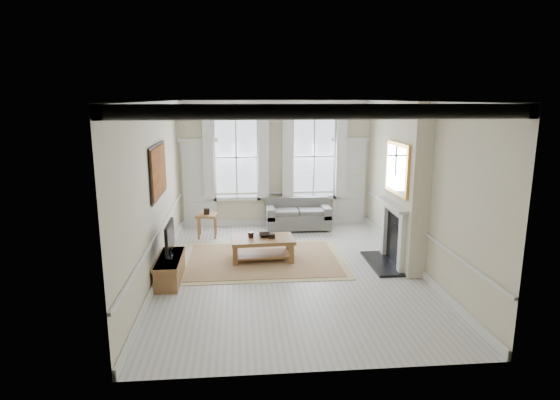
{
  "coord_description": "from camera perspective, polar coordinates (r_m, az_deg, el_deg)",
  "views": [
    {
      "loc": [
        -0.98,
        -8.95,
        3.46
      ],
      "look_at": [
        -0.09,
        1.07,
        1.25
      ],
      "focal_mm": 30.0,
      "sensor_mm": 36.0,
      "label": 1
    }
  ],
  "objects": [
    {
      "name": "tv_stand",
      "position": [
        9.32,
        -13.25,
        -8.2
      ],
      "size": [
        0.42,
        1.32,
        0.47
      ],
      "primitive_type": "cube",
      "color": "brown",
      "rests_on": "floor"
    },
    {
      "name": "window_left",
      "position": [
        12.6,
        -5.36,
        5.23
      ],
      "size": [
        1.26,
        0.2,
        2.2
      ],
      "primitive_type": null,
      "color": "#B2BCC6",
      "rests_on": "back_wall"
    },
    {
      "name": "painting",
      "position": [
        9.49,
        -14.6,
        3.44
      ],
      "size": [
        0.05,
        1.66,
        1.06
      ],
      "primitive_type": "cube",
      "color": "#A65E1C",
      "rests_on": "left_wall"
    },
    {
      "name": "mirror",
      "position": [
        9.79,
        14.05,
        3.74
      ],
      "size": [
        0.06,
        1.26,
        1.06
      ],
      "primitive_type": "cube",
      "color": "gold",
      "rests_on": "chimney_breast"
    },
    {
      "name": "right_wall",
      "position": [
        9.8,
        16.47,
        1.53
      ],
      "size": [
        0.0,
        7.2,
        7.2
      ],
      "primitive_type": "plane",
      "rotation": [
        1.57,
        0.0,
        -1.57
      ],
      "color": "beige",
      "rests_on": "floor"
    },
    {
      "name": "sofa",
      "position": [
        12.55,
        2.17,
        -1.98
      ],
      "size": [
        1.68,
        0.82,
        0.82
      ],
      "color": "#5D5D5A",
      "rests_on": "floor"
    },
    {
      "name": "rug",
      "position": [
        10.25,
        -2.11,
        -7.28
      ],
      "size": [
        3.5,
        2.6,
        0.02
      ],
      "primitive_type": "cube",
      "color": "#A47D54",
      "rests_on": "floor"
    },
    {
      "name": "tv",
      "position": [
        9.12,
        -13.31,
        -4.49
      ],
      "size": [
        0.08,
        0.9,
        0.68
      ],
      "color": "black",
      "rests_on": "tv_stand"
    },
    {
      "name": "window_right",
      "position": [
        12.76,
        4.15,
        5.34
      ],
      "size": [
        1.26,
        0.2,
        2.2
      ],
      "primitive_type": null,
      "color": "#B2BCC6",
      "rests_on": "back_wall"
    },
    {
      "name": "side_table",
      "position": [
        11.92,
        -8.89,
        -2.22
      ],
      "size": [
        0.55,
        0.55,
        0.59
      ],
      "rotation": [
        0.0,
        0.0,
        -0.15
      ],
      "color": "brown",
      "rests_on": "floor"
    },
    {
      "name": "ceramic_pot_b",
      "position": [
        10.04,
        -0.98,
        -4.43
      ],
      "size": [
        0.14,
        0.14,
        0.1
      ],
      "primitive_type": "cylinder",
      "color": "black",
      "rests_on": "coffee_table"
    },
    {
      "name": "left_wall",
      "position": [
        9.26,
        -15.03,
        1.01
      ],
      "size": [
        0.0,
        7.2,
        7.2
      ],
      "primitive_type": "plane",
      "rotation": [
        1.57,
        0.0,
        1.57
      ],
      "color": "beige",
      "rests_on": "floor"
    },
    {
      "name": "door_right",
      "position": [
        13.08,
        8.42,
        2.09
      ],
      "size": [
        0.9,
        0.08,
        2.3
      ],
      "primitive_type": "cube",
      "color": "silver",
      "rests_on": "floor"
    },
    {
      "name": "fireplace",
      "position": [
        10.07,
        13.6,
        -3.69
      ],
      "size": [
        0.21,
        1.45,
        1.33
      ],
      "color": "silver",
      "rests_on": "floor"
    },
    {
      "name": "floor",
      "position": [
        9.65,
        1.13,
        -8.63
      ],
      "size": [
        7.2,
        7.2,
        0.0
      ],
      "primitive_type": "plane",
      "color": "#B7B5AD",
      "rests_on": "ground"
    },
    {
      "name": "bowl",
      "position": [
        10.18,
        -1.89,
        -4.28
      ],
      "size": [
        0.3,
        0.3,
        0.07
      ],
      "primitive_type": "imported",
      "rotation": [
        0.0,
        0.0,
        0.04
      ],
      "color": "black",
      "rests_on": "coffee_table"
    },
    {
      "name": "ceramic_pot_a",
      "position": [
        10.12,
        -3.57,
        -4.27
      ],
      "size": [
        0.12,
        0.12,
        0.12
      ],
      "primitive_type": "cylinder",
      "color": "black",
      "rests_on": "coffee_table"
    },
    {
      "name": "coffee_table",
      "position": [
        10.12,
        -2.13,
        -5.09
      ],
      "size": [
        1.38,
        0.85,
        0.5
      ],
      "rotation": [
        0.0,
        0.0,
        0.05
      ],
      "color": "brown",
      "rests_on": "rug"
    },
    {
      "name": "hearth",
      "position": [
        10.22,
        12.33,
        -7.55
      ],
      "size": [
        0.55,
        1.5,
        0.05
      ],
      "primitive_type": "cube",
      "color": "black",
      "rests_on": "floor"
    },
    {
      "name": "back_wall",
      "position": [
        12.71,
        -0.59,
        4.43
      ],
      "size": [
        5.2,
        0.0,
        5.2
      ],
      "primitive_type": "plane",
      "rotation": [
        1.57,
        0.0,
        0.0
      ],
      "color": "beige",
      "rests_on": "floor"
    },
    {
      "name": "door_left",
      "position": [
        12.77,
        -9.79,
        1.79
      ],
      "size": [
        0.9,
        0.08,
        2.3
      ],
      "primitive_type": "cube",
      "color": "silver",
      "rests_on": "floor"
    },
    {
      "name": "ceiling",
      "position": [
        9.0,
        1.22,
        12.0
      ],
      "size": [
        7.2,
        7.2,
        0.0
      ],
      "primitive_type": "plane",
      "rotation": [
        3.14,
        0.0,
        0.0
      ],
      "color": "white",
      "rests_on": "back_wall"
    },
    {
      "name": "chimney_breast",
      "position": [
        9.92,
        15.11,
        1.74
      ],
      "size": [
        0.35,
        1.7,
        3.38
      ],
      "primitive_type": "cube",
      "color": "beige",
      "rests_on": "floor"
    }
  ]
}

